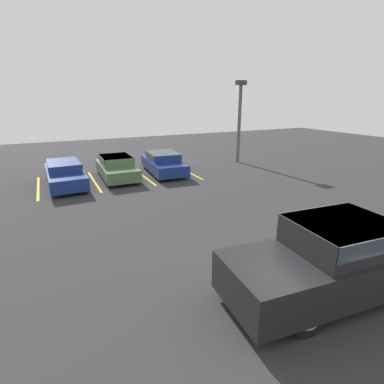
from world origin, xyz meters
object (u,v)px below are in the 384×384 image
at_px(parked_sedan_c, 163,162).
at_px(light_post, 240,116).
at_px(parked_sedan_a, 65,173).
at_px(pickup_truck, 349,256).
at_px(parked_sedan_b, 117,167).

distance_m(parked_sedan_c, light_post, 6.53).
bearing_deg(parked_sedan_a, pickup_truck, 21.20).
distance_m(pickup_truck, parked_sedan_b, 13.18).
relative_size(parked_sedan_a, light_post, 0.87).
xyz_separation_m(parked_sedan_a, light_post, (11.55, 0.94, 2.56)).
distance_m(pickup_truck, parked_sedan_c, 12.88).
distance_m(parked_sedan_a, parked_sedan_b, 2.77).
relative_size(pickup_truck, light_post, 1.13).
xyz_separation_m(parked_sedan_a, parked_sedan_b, (2.76, 0.19, 0.01)).
xyz_separation_m(parked_sedan_b, light_post, (8.79, 0.74, 2.55)).
bearing_deg(parked_sedan_c, parked_sedan_a, -84.09).
bearing_deg(parked_sedan_b, parked_sedan_c, 90.39).
xyz_separation_m(pickup_truck, parked_sedan_a, (-5.34, 12.73, -0.25)).
bearing_deg(light_post, parked_sedan_c, -172.48).
xyz_separation_m(pickup_truck, light_post, (6.21, 13.67, 2.31)).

